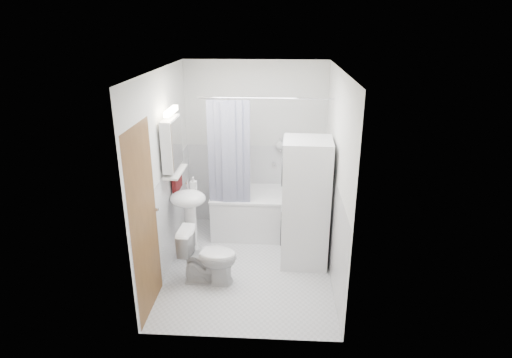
# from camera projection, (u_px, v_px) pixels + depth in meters

# --- Properties ---
(floor) EXTENTS (2.60, 2.60, 0.00)m
(floor) POSITION_uv_depth(u_px,v_px,m) (249.00, 266.00, 5.37)
(floor) COLOR silver
(floor) RESTS_ON ground
(room_walls) EXTENTS (2.60, 2.60, 2.60)m
(room_walls) POSITION_uv_depth(u_px,v_px,m) (249.00, 152.00, 4.85)
(room_walls) COLOR silver
(room_walls) RESTS_ON ground
(wainscot) EXTENTS (1.98, 2.58, 2.58)m
(wainscot) POSITION_uv_depth(u_px,v_px,m) (251.00, 212.00, 5.43)
(wainscot) COLOR silver
(wainscot) RESTS_ON ground
(door) EXTENTS (0.05, 2.00, 2.00)m
(door) POSITION_uv_depth(u_px,v_px,m) (156.00, 210.00, 4.56)
(door) COLOR brown
(door) RESTS_ON ground
(bathtub) EXTENTS (1.61, 0.76, 0.61)m
(bathtub) POSITION_uv_depth(u_px,v_px,m) (269.00, 211.00, 6.10)
(bathtub) COLOR white
(bathtub) RESTS_ON ground
(tub_spout) EXTENTS (0.04, 0.12, 0.04)m
(tub_spout) POSITION_uv_depth(u_px,v_px,m) (284.00, 164.00, 6.19)
(tub_spout) COLOR silver
(tub_spout) RESTS_ON room_walls
(curtain_rod) EXTENTS (1.79, 0.02, 0.02)m
(curtain_rod) POSITION_uv_depth(u_px,v_px,m) (270.00, 98.00, 5.22)
(curtain_rod) COLOR silver
(curtain_rod) RESTS_ON room_walls
(shower_curtain) EXTENTS (0.55, 0.02, 1.45)m
(shower_curtain) POSITION_uv_depth(u_px,v_px,m) (229.00, 156.00, 5.51)
(shower_curtain) COLOR #141948
(shower_curtain) RESTS_ON curtain_rod
(sink) EXTENTS (0.44, 0.37, 1.04)m
(sink) POSITION_uv_depth(u_px,v_px,m) (189.00, 209.00, 5.27)
(sink) COLOR white
(sink) RESTS_ON ground
(medicine_cabinet) EXTENTS (0.13, 0.50, 0.71)m
(medicine_cabinet) POSITION_uv_depth(u_px,v_px,m) (172.00, 142.00, 4.97)
(medicine_cabinet) COLOR white
(medicine_cabinet) RESTS_ON room_walls
(shelf) EXTENTS (0.18, 0.54, 0.02)m
(shelf) POSITION_uv_depth(u_px,v_px,m) (175.00, 172.00, 5.09)
(shelf) COLOR silver
(shelf) RESTS_ON room_walls
(shower_caddy) EXTENTS (0.22, 0.06, 0.02)m
(shower_caddy) POSITION_uv_depth(u_px,v_px,m) (288.00, 150.00, 6.10)
(shower_caddy) COLOR silver
(shower_caddy) RESTS_ON room_walls
(towel) EXTENTS (0.07, 0.35, 0.84)m
(towel) POSITION_uv_depth(u_px,v_px,m) (176.00, 158.00, 5.30)
(towel) COLOR #530B17
(towel) RESTS_ON room_walls
(washer_dryer) EXTENTS (0.60, 0.58, 1.60)m
(washer_dryer) POSITION_uv_depth(u_px,v_px,m) (305.00, 203.00, 5.21)
(washer_dryer) COLOR white
(washer_dryer) RESTS_ON ground
(toilet) EXTENTS (0.69, 0.41, 0.66)m
(toilet) POSITION_uv_depth(u_px,v_px,m) (208.00, 256.00, 4.95)
(toilet) COLOR white
(toilet) RESTS_ON ground
(soap_pump) EXTENTS (0.08, 0.17, 0.08)m
(soap_pump) POSITION_uv_depth(u_px,v_px,m) (194.00, 187.00, 5.31)
(soap_pump) COLOR gray
(soap_pump) RESTS_ON sink
(shelf_bottle) EXTENTS (0.07, 0.18, 0.07)m
(shelf_bottle) POSITION_uv_depth(u_px,v_px,m) (172.00, 172.00, 4.94)
(shelf_bottle) COLOR gray
(shelf_bottle) RESTS_ON shelf
(shelf_cup) EXTENTS (0.10, 0.09, 0.10)m
(shelf_cup) POSITION_uv_depth(u_px,v_px,m) (177.00, 164.00, 5.18)
(shelf_cup) COLOR gray
(shelf_cup) RESTS_ON shelf
(shampoo_a) EXTENTS (0.13, 0.17, 0.13)m
(shampoo_a) POSITION_uv_depth(u_px,v_px,m) (280.00, 145.00, 6.08)
(shampoo_a) COLOR gray
(shampoo_a) RESTS_ON shower_caddy
(shampoo_b) EXTENTS (0.08, 0.21, 0.08)m
(shampoo_b) POSITION_uv_depth(u_px,v_px,m) (288.00, 147.00, 6.08)
(shampoo_b) COLOR navy
(shampoo_b) RESTS_ON shower_caddy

